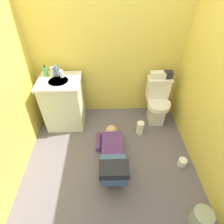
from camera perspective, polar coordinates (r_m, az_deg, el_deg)
ground_plane at (r=2.56m, az=-0.65°, el=-15.47°), size 2.76×3.19×0.04m
wall_back at (r=2.69m, az=-1.54°, el=21.39°), size 2.42×0.08×2.40m
toilet at (r=2.93m, az=14.39°, el=3.22°), size 0.36×0.46×0.75m
vanity_cabinet at (r=2.84m, az=-15.29°, el=2.96°), size 0.60×0.52×0.82m
faucet at (r=2.72m, az=-16.49°, el=12.26°), size 0.02×0.02×0.10m
person_plumber at (r=2.36m, az=0.09°, el=-14.09°), size 0.39×1.06×0.52m
tissue_box at (r=2.76m, az=14.56°, el=11.44°), size 0.22×0.11×0.10m
toiletry_bag at (r=2.80m, az=17.59°, el=11.41°), size 0.12×0.09×0.11m
soap_dispenser at (r=2.75m, az=-20.56°, el=12.04°), size 0.06×0.06×0.17m
bottle_clear at (r=2.72m, az=-18.60°, el=12.22°), size 0.05×0.05×0.13m
bottle_blue at (r=2.69m, az=-17.58°, el=12.49°), size 0.04×0.04×0.17m
bottle_white at (r=2.66m, az=-15.93°, el=11.75°), size 0.05×0.05×0.10m
trash_can at (r=2.29m, az=26.68°, el=-28.24°), size 0.20×0.20×0.23m
paper_towel_roll at (r=2.81m, az=9.04°, el=-5.06°), size 0.11×0.11×0.22m
toilet_paper_roll at (r=2.64m, az=21.69°, el=-14.77°), size 0.11×0.11×0.10m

